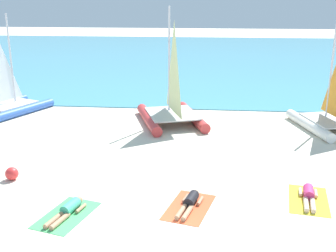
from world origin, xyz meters
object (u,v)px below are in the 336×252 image
(towel_center_right, at_px, (308,200))
(sunbather_center_left, at_px, (190,202))
(sunbather_leftmost, at_px, (68,210))
(sailboat_blue, at_px, (8,98))
(towel_center_left, at_px, (189,207))
(sailboat_white, at_px, (332,113))
(sunbather_center_right, at_px, (309,195))
(towel_leftmost, at_px, (67,215))
(beach_ball, at_px, (12,174))
(sailboat_red, at_px, (172,107))

(towel_center_right, bearing_deg, sunbather_center_left, -168.34)
(sunbather_leftmost, relative_size, sunbather_center_left, 1.00)
(sailboat_blue, xyz_separation_m, towel_center_left, (9.67, -9.23, -0.72))
(sailboat_white, xyz_separation_m, sunbather_center_right, (-2.49, -7.02, -0.61))
(towel_center_left, xyz_separation_m, sunbather_center_right, (3.46, 0.84, 0.13))
(towel_leftmost, height_order, sunbather_center_left, sunbather_center_left)
(sunbather_center_left, bearing_deg, beach_ball, -177.70)
(sailboat_white, xyz_separation_m, towel_leftmost, (-9.25, -8.62, -0.74))
(sailboat_blue, height_order, towel_center_left, sailboat_blue)
(towel_center_right, bearing_deg, sunbather_leftmost, -167.70)
(towel_leftmost, distance_m, beach_ball, 3.27)
(sailboat_blue, bearing_deg, towel_leftmost, -33.81)
(sailboat_blue, height_order, beach_ball, sailboat_blue)
(towel_center_left, relative_size, towel_center_right, 1.00)
(towel_leftmost, xyz_separation_m, sunbather_leftmost, (0.02, 0.06, 0.13))
(sunbather_center_right, distance_m, beach_ball, 9.28)
(towel_center_left, distance_m, sunbather_center_right, 3.57)
(towel_center_left, bearing_deg, sunbather_center_right, 13.62)
(towel_center_right, bearing_deg, sailboat_blue, 147.20)
(sailboat_white, xyz_separation_m, sailboat_red, (-7.16, 0.24, 0.04))
(sunbather_center_right, height_order, beach_ball, beach_ball)
(sailboat_blue, bearing_deg, sunbather_center_left, -19.78)
(towel_center_left, relative_size, beach_ball, 4.48)
(sunbather_center_left, bearing_deg, towel_center_left, -90.00)
(towel_leftmost, distance_m, sunbather_leftmost, 0.14)
(towel_leftmost, bearing_deg, beach_ball, 140.29)
(sunbather_center_left, xyz_separation_m, sunbather_center_right, (3.45, 0.77, 0.00))
(towel_center_right, bearing_deg, sailboat_red, 122.44)
(sunbather_center_left, bearing_deg, towel_center_right, 26.19)
(beach_ball, bearing_deg, sailboat_blue, 116.04)
(towel_center_right, xyz_separation_m, sunbather_center_right, (0.01, 0.07, 0.13))
(sailboat_blue, distance_m, towel_center_right, 15.62)
(towel_center_left, height_order, beach_ball, beach_ball)
(sailboat_blue, bearing_deg, sailboat_red, 16.07)
(sunbather_leftmost, relative_size, beach_ball, 3.65)
(sunbather_leftmost, relative_size, towel_center_left, 0.82)
(sunbather_leftmost, bearing_deg, sunbather_center_left, 28.31)
(sunbather_center_left, xyz_separation_m, beach_ball, (-5.82, 1.26, 0.08))
(sailboat_white, height_order, towel_center_left, sailboat_white)
(sailboat_blue, xyz_separation_m, sunbather_leftmost, (6.39, -9.92, -0.60))
(sailboat_red, height_order, towel_leftmost, sailboat_red)
(sailboat_blue, bearing_deg, sunbather_center_right, -8.93)
(sailboat_red, bearing_deg, towel_center_right, -75.67)
(sailboat_blue, distance_m, sailboat_white, 15.68)
(sunbather_leftmost, height_order, towel_center_right, sunbather_leftmost)
(sailboat_red, distance_m, beach_ball, 8.21)
(sunbather_center_left, xyz_separation_m, towel_center_right, (3.44, 0.71, -0.13))
(sailboat_blue, distance_m, towel_center_left, 13.38)
(towel_center_right, distance_m, beach_ball, 9.28)
(sunbather_center_left, distance_m, beach_ball, 5.96)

